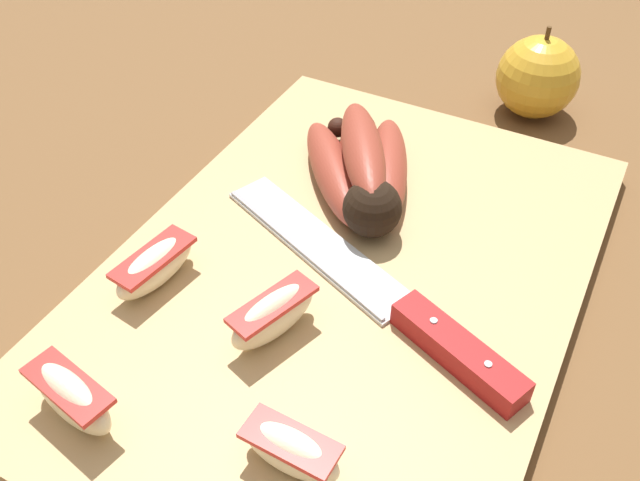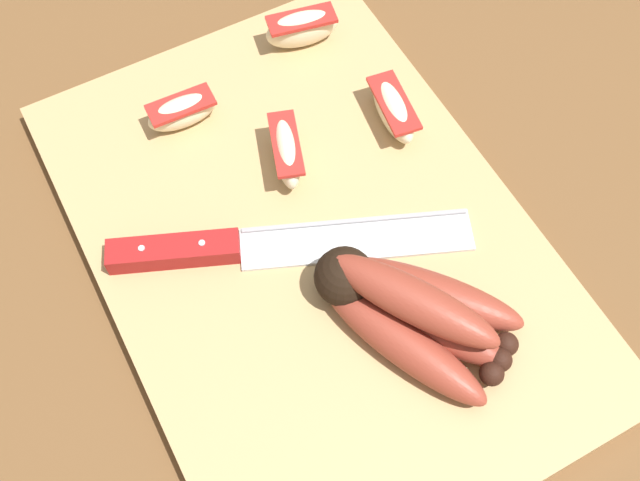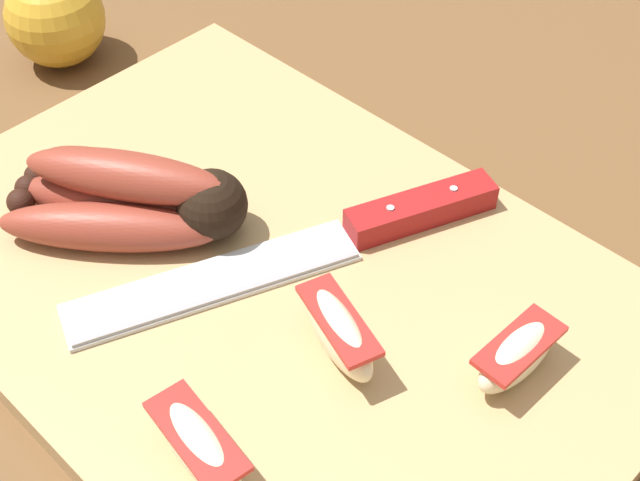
{
  "view_description": "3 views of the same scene",
  "coord_description": "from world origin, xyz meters",
  "px_view_note": "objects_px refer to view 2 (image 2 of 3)",
  "views": [
    {
      "loc": [
        -0.33,
        -0.15,
        0.38
      ],
      "look_at": [
        -0.02,
        0.01,
        0.05
      ],
      "focal_mm": 39.38,
      "sensor_mm": 36.0,
      "label": 1
    },
    {
      "loc": [
        0.24,
        -0.13,
        0.55
      ],
      "look_at": [
        0.01,
        -0.0,
        0.04
      ],
      "focal_mm": 43.67,
      "sensor_mm": 36.0,
      "label": 2
    },
    {
      "loc": [
        -0.28,
        0.23,
        0.41
      ],
      "look_at": [
        -0.02,
        -0.03,
        0.04
      ],
      "focal_mm": 49.07,
      "sensor_mm": 36.0,
      "label": 3
    }
  ],
  "objects_px": {
    "chefs_knife": "(238,247)",
    "apple_wedge_extra": "(286,151)",
    "apple_wedge_middle": "(302,28)",
    "banana_bunch": "(408,309)",
    "apple_wedge_far": "(393,109)",
    "apple_wedge_near": "(182,111)"
  },
  "relations": [
    {
      "from": "chefs_knife",
      "to": "apple_wedge_extra",
      "type": "height_order",
      "value": "apple_wedge_extra"
    },
    {
      "from": "apple_wedge_middle",
      "to": "apple_wedge_extra",
      "type": "relative_size",
      "value": 0.96
    },
    {
      "from": "apple_wedge_middle",
      "to": "banana_bunch",
      "type": "bearing_deg",
      "value": -11.95
    },
    {
      "from": "apple_wedge_far",
      "to": "apple_wedge_middle",
      "type": "bearing_deg",
      "value": -166.64
    },
    {
      "from": "apple_wedge_near",
      "to": "apple_wedge_extra",
      "type": "xyz_separation_m",
      "value": [
        0.08,
        0.06,
        0.0
      ]
    },
    {
      "from": "banana_bunch",
      "to": "chefs_knife",
      "type": "distance_m",
      "value": 0.14
    },
    {
      "from": "banana_bunch",
      "to": "apple_wedge_extra",
      "type": "bearing_deg",
      "value": -175.31
    },
    {
      "from": "apple_wedge_near",
      "to": "apple_wedge_extra",
      "type": "relative_size",
      "value": 0.86
    },
    {
      "from": "chefs_knife",
      "to": "apple_wedge_near",
      "type": "bearing_deg",
      "value": 174.47
    },
    {
      "from": "chefs_knife",
      "to": "banana_bunch",
      "type": "bearing_deg",
      "value": 36.81
    },
    {
      "from": "apple_wedge_middle",
      "to": "apple_wedge_far",
      "type": "bearing_deg",
      "value": 13.36
    },
    {
      "from": "apple_wedge_far",
      "to": "apple_wedge_extra",
      "type": "bearing_deg",
      "value": -91.7
    },
    {
      "from": "apple_wedge_near",
      "to": "apple_wedge_middle",
      "type": "bearing_deg",
      "value": 103.5
    },
    {
      "from": "apple_wedge_near",
      "to": "banana_bunch",
      "type": "bearing_deg",
      "value": 16.18
    },
    {
      "from": "apple_wedge_extra",
      "to": "chefs_knife",
      "type": "bearing_deg",
      "value": -52.57
    },
    {
      "from": "apple_wedge_extra",
      "to": "apple_wedge_far",
      "type": "bearing_deg",
      "value": 88.3
    },
    {
      "from": "apple_wedge_middle",
      "to": "apple_wedge_extra",
      "type": "bearing_deg",
      "value": -33.21
    },
    {
      "from": "apple_wedge_middle",
      "to": "apple_wedge_far",
      "type": "height_order",
      "value": "apple_wedge_middle"
    },
    {
      "from": "chefs_knife",
      "to": "apple_wedge_extra",
      "type": "relative_size",
      "value": 3.82
    },
    {
      "from": "banana_bunch",
      "to": "chefs_knife",
      "type": "bearing_deg",
      "value": -143.19
    },
    {
      "from": "apple_wedge_far",
      "to": "apple_wedge_extra",
      "type": "distance_m",
      "value": 0.1
    },
    {
      "from": "chefs_knife",
      "to": "apple_wedge_middle",
      "type": "xyz_separation_m",
      "value": [
        -0.16,
        0.14,
        0.01
      ]
    }
  ]
}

